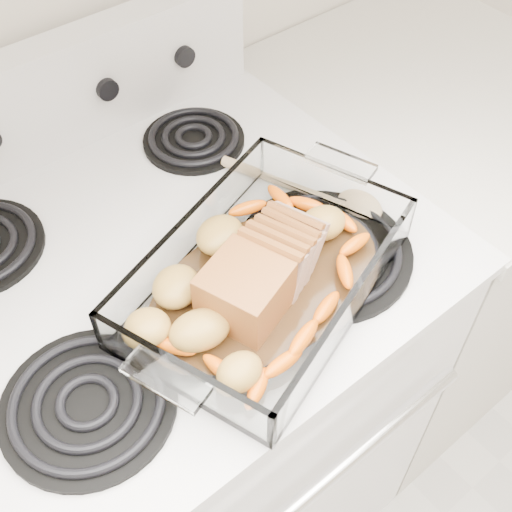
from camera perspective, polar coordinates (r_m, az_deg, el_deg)
electric_range at (r=1.30m, az=-6.85°, el=-12.80°), size 0.78×0.70×1.12m
counter_right at (r=1.59m, az=13.30°, el=0.67°), size 0.58×0.68×0.93m
baking_dish at (r=0.85m, az=0.85°, el=-2.04°), size 0.38×0.25×0.07m
pork_roast at (r=0.82m, az=-0.16°, el=-1.60°), size 0.20×0.10×0.08m
roast_vegetables at (r=0.86m, az=-1.01°, el=-0.20°), size 0.38×0.21×0.05m
wooden_spoon at (r=0.99m, az=6.27°, el=5.46°), size 0.14×0.25×0.02m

